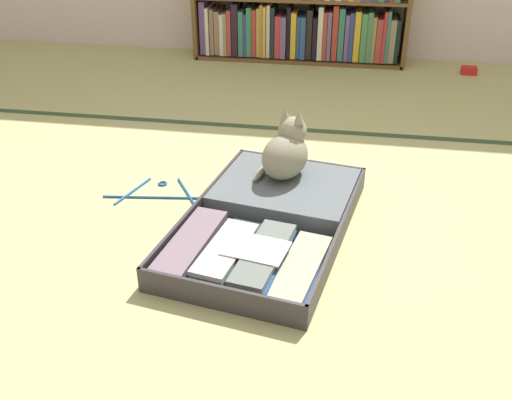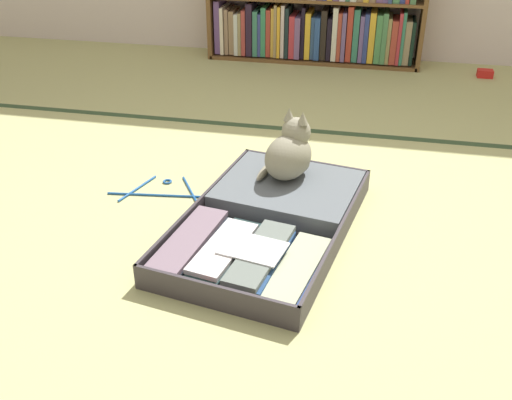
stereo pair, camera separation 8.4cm
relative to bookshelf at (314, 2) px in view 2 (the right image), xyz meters
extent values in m
plane|color=tan|center=(0.10, -2.25, -0.41)|extent=(10.00, 10.00, 0.00)
cube|color=#334A2D|center=(0.10, -1.29, -0.41)|extent=(4.80, 0.05, 0.00)
cube|color=brown|center=(0.74, 0.00, 0.02)|extent=(0.03, 0.26, 0.87)
cube|color=brown|center=(0.01, 0.00, -0.40)|extent=(1.47, 0.26, 0.02)
cube|color=#6E4E8E|center=(-0.68, 0.01, -0.19)|extent=(0.04, 0.22, 0.37)
cube|color=beige|center=(-0.64, -0.01, -0.21)|extent=(0.02, 0.22, 0.33)
cube|color=#94765D|center=(-0.61, 0.00, -0.22)|extent=(0.03, 0.22, 0.32)
cube|color=#997958|center=(-0.57, 0.01, -0.22)|extent=(0.04, 0.22, 0.30)
cube|color=silver|center=(-0.54, -0.01, -0.23)|extent=(0.03, 0.22, 0.29)
cube|color=#968559|center=(-0.51, -0.01, -0.23)|extent=(0.02, 0.22, 0.30)
cube|color=#B3413D|center=(-0.48, 0.00, -0.22)|extent=(0.03, 0.22, 0.32)
cube|color=#291B2E|center=(-0.44, 0.00, -0.19)|extent=(0.04, 0.22, 0.36)
cube|color=#397C63|center=(-0.40, 0.00, -0.22)|extent=(0.03, 0.22, 0.31)
cube|color=#3A4594|center=(-0.37, 0.00, -0.23)|extent=(0.02, 0.22, 0.30)
cube|color=#35865B|center=(-0.34, 0.00, -0.21)|extent=(0.03, 0.22, 0.34)
cube|color=#AD3A2E|center=(-0.30, 0.00, -0.21)|extent=(0.03, 0.22, 0.33)
cube|color=gold|center=(-0.27, 0.01, -0.21)|extent=(0.02, 0.22, 0.34)
cube|color=#9F8558|center=(-0.25, 0.00, -0.19)|extent=(0.02, 0.22, 0.36)
cube|color=gold|center=(-0.23, -0.01, -0.20)|extent=(0.02, 0.22, 0.35)
cube|color=silver|center=(-0.20, 0.00, -0.19)|extent=(0.03, 0.22, 0.36)
cube|color=#1A2A2C|center=(-0.17, -0.01, -0.20)|extent=(0.02, 0.22, 0.35)
cube|color=#C1333E|center=(-0.13, 0.00, -0.23)|extent=(0.04, 0.22, 0.29)
cube|color=slate|center=(-0.09, -0.01, -0.23)|extent=(0.04, 0.22, 0.29)
cube|color=black|center=(-0.06, 0.01, -0.20)|extent=(0.02, 0.22, 0.35)
cube|color=gold|center=(-0.02, 0.00, -0.22)|extent=(0.04, 0.22, 0.32)
cube|color=#335280|center=(0.01, 0.01, -0.23)|extent=(0.02, 0.22, 0.29)
cube|color=#2C508F|center=(0.04, 0.00, -0.23)|extent=(0.04, 0.22, 0.29)
cube|color=black|center=(0.09, 0.01, -0.21)|extent=(0.04, 0.22, 0.34)
cube|color=black|center=(0.13, 0.00, -0.23)|extent=(0.03, 0.22, 0.29)
cube|color=silver|center=(0.16, 0.00, -0.19)|extent=(0.03, 0.22, 0.36)
cube|color=#AC4230|center=(0.20, 0.00, -0.21)|extent=(0.03, 0.22, 0.33)
cube|color=slate|center=(0.23, -0.01, -0.21)|extent=(0.03, 0.22, 0.33)
cube|color=#B83A2A|center=(0.26, 0.00, -0.19)|extent=(0.04, 0.22, 0.37)
cube|color=#357B64|center=(0.31, 0.01, -0.20)|extent=(0.04, 0.22, 0.36)
cube|color=slate|center=(0.35, 0.00, -0.22)|extent=(0.03, 0.22, 0.32)
cube|color=navy|center=(0.38, 0.00, -0.21)|extent=(0.03, 0.22, 0.33)
cube|color=gold|center=(0.42, 0.00, -0.21)|extent=(0.04, 0.22, 0.34)
cube|color=#4A8B50|center=(0.46, 0.00, -0.21)|extent=(0.04, 0.22, 0.33)
cube|color=#49824F|center=(0.50, -0.01, -0.21)|extent=(0.03, 0.22, 0.34)
cube|color=#90834F|center=(0.53, 0.00, -0.22)|extent=(0.02, 0.22, 0.31)
cube|color=#AD3E30|center=(0.57, 0.00, -0.23)|extent=(0.04, 0.22, 0.30)
cube|color=#B5323B|center=(0.60, -0.01, -0.20)|extent=(0.02, 0.22, 0.35)
cube|color=#357C60|center=(0.62, 0.00, -0.20)|extent=(0.02, 0.22, 0.35)
cube|color=#978462|center=(0.66, 0.01, -0.23)|extent=(0.04, 0.22, 0.29)
cube|color=black|center=(0.69, 0.00, -0.23)|extent=(0.02, 0.22, 0.29)
cube|color=#393339|center=(0.08, -2.55, -0.40)|extent=(0.65, 0.58, 0.01)
cube|color=#393339|center=(0.04, -2.79, -0.36)|extent=(0.57, 0.11, 0.10)
cube|color=#393339|center=(-0.20, -2.50, -0.36)|extent=(0.10, 0.48, 0.10)
cube|color=#393339|center=(0.36, -2.60, -0.36)|extent=(0.10, 0.48, 0.10)
cube|color=#52495D|center=(0.08, -2.55, -0.39)|extent=(0.63, 0.55, 0.01)
cube|color=#393339|center=(0.16, -2.07, -0.40)|extent=(0.65, 0.58, 0.01)
cube|color=#393339|center=(0.20, -1.84, -0.36)|extent=(0.57, 0.11, 0.10)
cube|color=#393339|center=(-0.12, -2.02, -0.36)|extent=(0.10, 0.48, 0.10)
cube|color=#393339|center=(0.44, -2.12, -0.36)|extent=(0.10, 0.48, 0.10)
cube|color=#52495D|center=(0.16, -2.07, -0.39)|extent=(0.63, 0.55, 0.01)
cylinder|color=black|center=(0.12, -2.31, -0.39)|extent=(0.55, 0.11, 0.02)
cube|color=#1E2E21|center=(-0.12, -2.52, -0.38)|extent=(0.17, 0.36, 0.02)
cube|color=#BCAA8B|center=(-0.12, -2.52, -0.37)|extent=(0.20, 0.40, 0.01)
cube|color=black|center=(-0.11, -2.52, -0.35)|extent=(0.20, 0.42, 0.02)
cube|color=slate|center=(-0.12, -2.52, -0.33)|extent=(0.19, 0.44, 0.02)
cube|color=slate|center=(0.02, -2.54, -0.38)|extent=(0.17, 0.38, 0.02)
cube|color=#1B2D2E|center=(0.02, -2.54, -0.36)|extent=(0.20, 0.43, 0.02)
cube|color=silver|center=(0.01, -2.55, -0.34)|extent=(0.19, 0.37, 0.02)
cube|color=#2D1827|center=(0.14, -2.55, -0.38)|extent=(0.20, 0.37, 0.02)
cube|color=navy|center=(0.15, -2.56, -0.36)|extent=(0.18, 0.40, 0.02)
cube|color=slate|center=(0.15, -2.56, -0.34)|extent=(0.19, 0.42, 0.02)
cube|color=slate|center=(0.28, -2.59, -0.38)|extent=(0.18, 0.39, 0.01)
cube|color=navy|center=(0.28, -2.58, -0.37)|extent=(0.18, 0.39, 0.01)
cube|color=#A9AF8E|center=(0.28, -2.58, -0.36)|extent=(0.20, 0.44, 0.01)
cube|color=white|center=(0.12, -2.55, -0.32)|extent=(0.24, 0.19, 0.01)
cube|color=slate|center=(0.16, -2.07, -0.36)|extent=(0.62, 0.54, 0.08)
torus|color=white|center=(0.12, -2.06, -0.32)|extent=(0.11, 0.11, 0.01)
cylinder|color=black|center=(0.05, -1.82, -0.36)|extent=(0.02, 0.02, 0.09)
cylinder|color=black|center=(0.36, -1.88, -0.36)|extent=(0.02, 0.02, 0.09)
cube|color=yellow|center=(-0.09, -2.75, -0.37)|extent=(0.04, 0.01, 0.02)
cube|color=yellow|center=(0.18, -2.80, -0.36)|extent=(0.04, 0.01, 0.02)
cube|color=red|center=(0.00, -2.77, -0.34)|extent=(0.04, 0.01, 0.02)
cube|color=white|center=(0.06, -2.78, -0.38)|extent=(0.04, 0.01, 0.02)
ellipsoid|color=gray|center=(0.15, -2.02, -0.22)|extent=(0.26, 0.28, 0.19)
ellipsoid|color=gray|center=(0.18, -1.96, -0.26)|extent=(0.14, 0.13, 0.10)
sphere|color=gray|center=(0.17, -1.97, -0.12)|extent=(0.12, 0.12, 0.12)
cone|color=gray|center=(0.20, -1.99, -0.05)|extent=(0.05, 0.05, 0.05)
cone|color=gray|center=(0.14, -1.97, -0.05)|extent=(0.05, 0.05, 0.05)
sphere|color=gold|center=(0.22, -1.94, -0.12)|extent=(0.02, 0.02, 0.02)
sphere|color=gold|center=(0.18, -1.92, -0.12)|extent=(0.02, 0.02, 0.02)
ellipsoid|color=gray|center=(0.05, -2.02, -0.30)|extent=(0.06, 0.18, 0.03)
cylinder|color=#20569F|center=(-0.38, -2.12, -0.41)|extent=(0.47, 0.07, 0.01)
cylinder|color=#20569F|center=(-0.50, -2.09, -0.41)|extent=(0.08, 0.25, 0.01)
cylinder|color=#20569F|center=(-0.27, -2.06, -0.41)|extent=(0.14, 0.22, 0.01)
torus|color=#20569F|center=(-0.39, -2.00, -0.41)|extent=(0.05, 0.05, 0.01)
cube|color=red|center=(1.18, -0.14, -0.39)|extent=(0.10, 0.07, 0.05)
camera|label=1|loc=(0.39, -4.20, 0.83)|focal=41.17mm
camera|label=2|loc=(0.47, -4.18, 0.83)|focal=41.17mm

